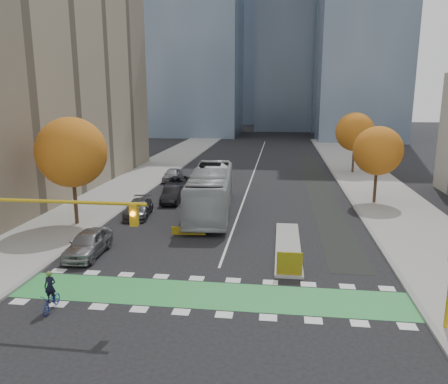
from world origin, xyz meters
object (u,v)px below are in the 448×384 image
(cyclist, at_px, (51,297))
(tree_west, at_px, (72,152))
(tree_east_near, at_px, (378,151))
(parked_car_e, at_px, (172,175))
(traffic_signal_west, at_px, (31,223))
(parked_car_a, at_px, (88,243))
(parked_car_b, at_px, (172,195))
(bus, at_px, (211,191))
(hazard_board, at_px, (290,264))
(parked_car_d, at_px, (178,184))
(tree_east_far, at_px, (355,132))
(parked_car_c, at_px, (139,208))

(cyclist, bearing_deg, tree_west, 107.60)
(tree_west, relative_size, cyclist, 4.28)
(tree_east_near, relative_size, parked_car_e, 1.63)
(traffic_signal_west, height_order, parked_car_a, traffic_signal_west)
(traffic_signal_west, xyz_separation_m, parked_car_b, (1.43, 20.57, -3.30))
(parked_car_b, relative_size, parked_car_e, 1.03)
(bus, bearing_deg, tree_west, -157.94)
(cyclist, xyz_separation_m, bus, (4.62, 17.84, 1.25))
(hazard_board, bearing_deg, parked_car_e, 116.69)
(cyclist, relative_size, parked_car_d, 0.36)
(hazard_board, distance_m, parked_car_e, 28.94)
(tree_west, bearing_deg, parked_car_d, 69.72)
(cyclist, distance_m, parked_car_a, 7.09)
(tree_east_far, distance_m, parked_car_c, 31.17)
(parked_car_a, bearing_deg, bus, 59.80)
(tree_east_far, bearing_deg, cyclist, -116.58)
(parked_car_c, bearing_deg, tree_west, -148.82)
(hazard_board, distance_m, bus, 14.22)
(parked_car_b, distance_m, parked_car_e, 10.31)
(bus, distance_m, parked_car_b, 5.34)
(hazard_board, xyz_separation_m, traffic_signal_west, (-11.93, -4.71, 3.23))
(hazard_board, bearing_deg, parked_car_d, 118.19)
(tree_west, xyz_separation_m, parked_car_a, (3.66, -6.02, -4.82))
(tree_east_far, xyz_separation_m, parked_car_b, (-19.00, -17.95, -4.50))
(tree_east_far, xyz_separation_m, parked_car_c, (-20.60, -22.95, -4.57))
(tree_east_near, height_order, parked_car_a, tree_east_near)
(parked_car_a, xyz_separation_m, parked_car_b, (1.84, 14.07, -0.06))
(tree_west, height_order, parked_car_e, tree_west)
(tree_east_far, distance_m, cyclist, 43.82)
(hazard_board, distance_m, parked_car_b, 19.02)
(cyclist, bearing_deg, traffic_signal_west, 150.09)
(parked_car_e, bearing_deg, cyclist, -86.94)
(tree_east_far, xyz_separation_m, parked_car_e, (-21.50, -7.95, -4.50))
(cyclist, xyz_separation_m, parked_car_d, (-0.18, 26.03, 0.09))
(tree_east_near, height_order, tree_east_far, tree_east_far)
(parked_car_d, bearing_deg, tree_east_far, 26.25)
(tree_east_near, bearing_deg, tree_east_far, 88.21)
(parked_car_e, bearing_deg, parked_car_d, -70.59)
(tree_east_near, distance_m, parked_car_c, 21.68)
(parked_car_d, bearing_deg, tree_east_near, -16.15)
(cyclist, bearing_deg, parked_car_b, 85.16)
(parked_car_b, bearing_deg, tree_west, -127.99)
(tree_west, bearing_deg, parked_car_e, 80.57)
(tree_east_near, height_order, traffic_signal_west, tree_east_near)
(bus, height_order, parked_car_c, bus)
(parked_car_c, bearing_deg, bus, 10.67)
(tree_east_far, height_order, cyclist, tree_east_far)
(traffic_signal_west, distance_m, parked_car_c, 15.93)
(bus, bearing_deg, hazard_board, -68.03)
(parked_car_e, bearing_deg, parked_car_a, -89.06)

